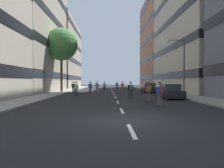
{
  "coord_description": "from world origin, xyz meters",
  "views": [
    {
      "loc": [
        -0.88,
        -9.3,
        1.82
      ],
      "look_at": [
        0.0,
        29.34,
        1.25
      ],
      "focal_mm": 32.22,
      "sensor_mm": 36.0,
      "label": 1
    }
  ],
  "objects_px": {
    "street_tree_near": "(61,44)",
    "skater_7": "(97,86)",
    "skater_3": "(76,88)",
    "parked_car_mid": "(149,88)",
    "skater_0": "(122,86)",
    "skater_8": "(73,87)",
    "skater_9": "(149,90)",
    "skater_2": "(131,89)",
    "skater_5": "(117,85)",
    "skater_4": "(160,92)",
    "streetlamp_right": "(181,61)",
    "skater_1": "(90,87)",
    "parked_car_near": "(170,92)",
    "skater_6": "(104,85)"
  },
  "relations": [
    {
      "from": "street_tree_near",
      "to": "skater_7",
      "type": "relative_size",
      "value": 5.71
    },
    {
      "from": "street_tree_near",
      "to": "skater_3",
      "type": "xyz_separation_m",
      "value": [
        3.83,
        -9.6,
        -6.67
      ]
    },
    {
      "from": "parked_car_mid",
      "to": "skater_0",
      "type": "height_order",
      "value": "skater_0"
    },
    {
      "from": "skater_8",
      "to": "skater_9",
      "type": "xyz_separation_m",
      "value": [
        8.38,
        -10.44,
        0.03
      ]
    },
    {
      "from": "skater_2",
      "to": "skater_5",
      "type": "xyz_separation_m",
      "value": [
        -0.44,
        18.58,
        -0.03
      ]
    },
    {
      "from": "skater_0",
      "to": "skater_7",
      "type": "height_order",
      "value": "same"
    },
    {
      "from": "parked_car_mid",
      "to": "skater_4",
      "type": "height_order",
      "value": "skater_4"
    },
    {
      "from": "skater_4",
      "to": "skater_8",
      "type": "distance_m",
      "value": 16.1
    },
    {
      "from": "streetlamp_right",
      "to": "skater_1",
      "type": "relative_size",
      "value": 3.65
    },
    {
      "from": "skater_5",
      "to": "skater_9",
      "type": "height_order",
      "value": "same"
    },
    {
      "from": "parked_car_near",
      "to": "skater_7",
      "type": "xyz_separation_m",
      "value": [
        -8.18,
        12.75,
        0.32
      ]
    },
    {
      "from": "parked_car_near",
      "to": "skater_9",
      "type": "xyz_separation_m",
      "value": [
        -2.8,
        -2.96,
        0.32
      ]
    },
    {
      "from": "skater_0",
      "to": "skater_6",
      "type": "distance_m",
      "value": 5.39
    },
    {
      "from": "parked_car_mid",
      "to": "skater_8",
      "type": "distance_m",
      "value": 11.61
    },
    {
      "from": "parked_car_near",
      "to": "skater_8",
      "type": "xyz_separation_m",
      "value": [
        -11.18,
        7.47,
        0.29
      ]
    },
    {
      "from": "skater_7",
      "to": "streetlamp_right",
      "type": "bearing_deg",
      "value": -45.41
    },
    {
      "from": "skater_6",
      "to": "parked_car_mid",
      "type": "bearing_deg",
      "value": -39.5
    },
    {
      "from": "skater_5",
      "to": "skater_8",
      "type": "bearing_deg",
      "value": -123.4
    },
    {
      "from": "skater_6",
      "to": "skater_9",
      "type": "height_order",
      "value": "same"
    },
    {
      "from": "street_tree_near",
      "to": "parked_car_mid",
      "type": "bearing_deg",
      "value": -5.03
    },
    {
      "from": "skater_5",
      "to": "skater_2",
      "type": "bearing_deg",
      "value": -88.65
    },
    {
      "from": "parked_car_near",
      "to": "street_tree_near",
      "type": "bearing_deg",
      "value": 139.5
    },
    {
      "from": "skater_0",
      "to": "skater_1",
      "type": "relative_size",
      "value": 1.0
    },
    {
      "from": "streetlamp_right",
      "to": "skater_9",
      "type": "distance_m",
      "value": 7.86
    },
    {
      "from": "skater_0",
      "to": "skater_5",
      "type": "xyz_separation_m",
      "value": [
        -0.63,
        5.51,
        0.0
      ]
    },
    {
      "from": "streetlamp_right",
      "to": "skater_0",
      "type": "relative_size",
      "value": 3.65
    },
    {
      "from": "skater_2",
      "to": "skater_8",
      "type": "bearing_deg",
      "value": 129.0
    },
    {
      "from": "streetlamp_right",
      "to": "skater_6",
      "type": "height_order",
      "value": "streetlamp_right"
    },
    {
      "from": "parked_car_near",
      "to": "skater_2",
      "type": "bearing_deg",
      "value": -164.49
    },
    {
      "from": "street_tree_near",
      "to": "skater_5",
      "type": "relative_size",
      "value": 5.71
    },
    {
      "from": "skater_0",
      "to": "skater_2",
      "type": "relative_size",
      "value": 1.0
    },
    {
      "from": "street_tree_near",
      "to": "skater_9",
      "type": "height_order",
      "value": "street_tree_near"
    },
    {
      "from": "skater_8",
      "to": "skater_9",
      "type": "height_order",
      "value": "same"
    },
    {
      "from": "street_tree_near",
      "to": "skater_7",
      "type": "bearing_deg",
      "value": 9.65
    },
    {
      "from": "skater_0",
      "to": "skater_1",
      "type": "height_order",
      "value": "same"
    },
    {
      "from": "parked_car_mid",
      "to": "streetlamp_right",
      "type": "relative_size",
      "value": 0.68
    },
    {
      "from": "parked_car_mid",
      "to": "skater_0",
      "type": "bearing_deg",
      "value": 161.66
    },
    {
      "from": "skater_8",
      "to": "skater_0",
      "type": "bearing_deg",
      "value": 31.64
    },
    {
      "from": "parked_car_near",
      "to": "skater_5",
      "type": "distance_m",
      "value": 18.02
    },
    {
      "from": "streetlamp_right",
      "to": "skater_9",
      "type": "height_order",
      "value": "streetlamp_right"
    },
    {
      "from": "street_tree_near",
      "to": "skater_1",
      "type": "distance_m",
      "value": 8.84
    },
    {
      "from": "skater_0",
      "to": "skater_9",
      "type": "bearing_deg",
      "value": -85.41
    },
    {
      "from": "parked_car_mid",
      "to": "street_tree_near",
      "type": "relative_size",
      "value": 0.43
    },
    {
      "from": "skater_5",
      "to": "skater_8",
      "type": "distance_m",
      "value": 11.91
    },
    {
      "from": "skater_3",
      "to": "skater_9",
      "type": "relative_size",
      "value": 1.0
    },
    {
      "from": "parked_car_mid",
      "to": "skater_8",
      "type": "height_order",
      "value": "skater_8"
    },
    {
      "from": "skater_7",
      "to": "skater_9",
      "type": "height_order",
      "value": "same"
    },
    {
      "from": "skater_3",
      "to": "skater_6",
      "type": "relative_size",
      "value": 1.0
    },
    {
      "from": "streetlamp_right",
      "to": "skater_5",
      "type": "relative_size",
      "value": 3.65
    },
    {
      "from": "skater_0",
      "to": "skater_7",
      "type": "relative_size",
      "value": 1.0
    }
  ]
}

